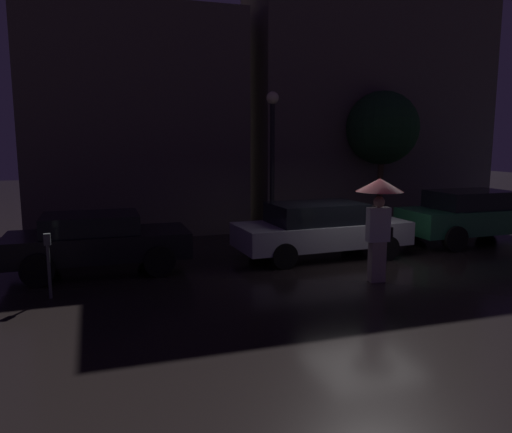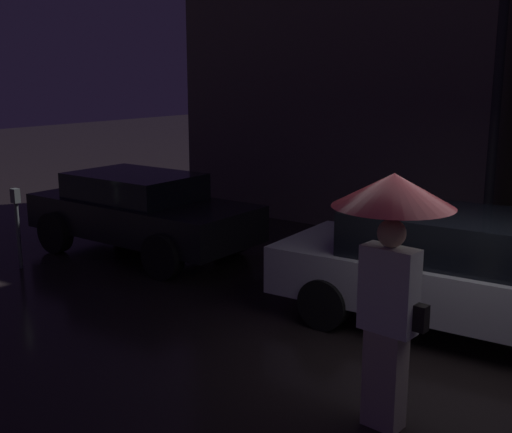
{
  "view_description": "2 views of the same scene",
  "coord_description": "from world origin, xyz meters",
  "px_view_note": "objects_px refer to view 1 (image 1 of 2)",
  "views": [
    {
      "loc": [
        -6.07,
        -10.16,
        3.03
      ],
      "look_at": [
        -2.73,
        -0.05,
        1.36
      ],
      "focal_mm": 35.0,
      "sensor_mm": 36.0,
      "label": 1
    },
    {
      "loc": [
        1.65,
        -5.87,
        2.98
      ],
      "look_at": [
        -2.66,
        0.16,
        1.32
      ],
      "focal_mm": 45.0,
      "sensor_mm": 36.0,
      "label": 2
    }
  ],
  "objects_px": {
    "parked_car_green": "(473,215)",
    "street_lamp_near": "(272,145)",
    "pedestrian_with_umbrella": "(379,204)",
    "parked_car_black": "(97,241)",
    "parking_meter": "(48,259)",
    "parked_car_silver": "(320,229)"
  },
  "relations": [
    {
      "from": "pedestrian_with_umbrella",
      "to": "parking_meter",
      "type": "height_order",
      "value": "pedestrian_with_umbrella"
    },
    {
      "from": "parked_car_black",
      "to": "pedestrian_with_umbrella",
      "type": "height_order",
      "value": "pedestrian_with_umbrella"
    },
    {
      "from": "parked_car_green",
      "to": "parked_car_silver",
      "type": "bearing_deg",
      "value": -177.91
    },
    {
      "from": "parked_car_green",
      "to": "street_lamp_near",
      "type": "height_order",
      "value": "street_lamp_near"
    },
    {
      "from": "parked_car_silver",
      "to": "parking_meter",
      "type": "distance_m",
      "value": 6.56
    },
    {
      "from": "parked_car_silver",
      "to": "street_lamp_near",
      "type": "xyz_separation_m",
      "value": [
        -0.44,
        2.44,
        2.1
      ]
    },
    {
      "from": "parked_car_black",
      "to": "parked_car_silver",
      "type": "distance_m",
      "value": 5.49
    },
    {
      "from": "parked_car_green",
      "to": "street_lamp_near",
      "type": "relative_size",
      "value": 0.99
    },
    {
      "from": "parked_car_black",
      "to": "parking_meter",
      "type": "relative_size",
      "value": 3.2
    },
    {
      "from": "street_lamp_near",
      "to": "parked_car_silver",
      "type": "bearing_deg",
      "value": -79.87
    },
    {
      "from": "parked_car_silver",
      "to": "parked_car_green",
      "type": "bearing_deg",
      "value": 0.26
    },
    {
      "from": "parked_car_silver",
      "to": "parked_car_green",
      "type": "xyz_separation_m",
      "value": [
        5.0,
        0.22,
        0.08
      ]
    },
    {
      "from": "parked_car_silver",
      "to": "parking_meter",
      "type": "relative_size",
      "value": 3.59
    },
    {
      "from": "parked_car_silver",
      "to": "parked_car_green",
      "type": "distance_m",
      "value": 5.0
    },
    {
      "from": "parking_meter",
      "to": "parked_car_silver",
      "type": "bearing_deg",
      "value": 13.19
    },
    {
      "from": "parking_meter",
      "to": "street_lamp_near",
      "type": "xyz_separation_m",
      "value": [
        5.95,
        3.94,
        2.06
      ]
    },
    {
      "from": "parked_car_silver",
      "to": "parked_car_green",
      "type": "relative_size",
      "value": 1.04
    },
    {
      "from": "parked_car_black",
      "to": "street_lamp_near",
      "type": "distance_m",
      "value": 5.9
    },
    {
      "from": "parked_car_green",
      "to": "parking_meter",
      "type": "xyz_separation_m",
      "value": [
        -11.39,
        -1.72,
        -0.03
      ]
    },
    {
      "from": "parked_car_green",
      "to": "street_lamp_near",
      "type": "xyz_separation_m",
      "value": [
        -5.43,
        2.22,
        2.03
      ]
    },
    {
      "from": "pedestrian_with_umbrella",
      "to": "parking_meter",
      "type": "xyz_separation_m",
      "value": [
        -6.55,
        0.95,
        -0.88
      ]
    },
    {
      "from": "street_lamp_near",
      "to": "pedestrian_with_umbrella",
      "type": "bearing_deg",
      "value": -83.04
    }
  ]
}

